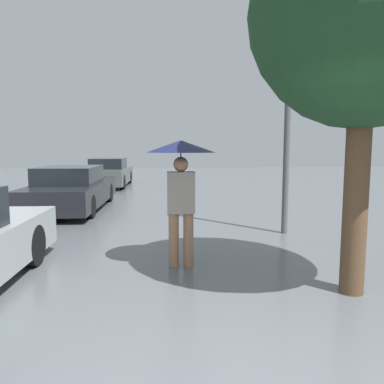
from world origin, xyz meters
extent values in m
cylinder|color=#9E7051|center=(-0.38, 3.44, 0.39)|extent=(0.15, 0.15, 0.78)
cylinder|color=#9E7051|center=(-0.16, 3.44, 0.39)|extent=(0.15, 0.15, 0.78)
cube|color=gray|center=(-0.27, 3.44, 1.07)|extent=(0.39, 0.23, 0.59)
sphere|color=#9E7051|center=(-0.27, 3.44, 1.47)|extent=(0.21, 0.21, 0.21)
cylinder|color=#515456|center=(-0.27, 3.44, 1.33)|extent=(0.02, 0.02, 0.62)
cone|color=#191E4C|center=(-0.27, 3.44, 1.72)|extent=(0.97, 0.97, 0.17)
cylinder|color=black|center=(-2.41, 3.57, 0.30)|extent=(0.18, 0.60, 0.60)
cube|color=black|center=(-3.13, 8.69, 0.45)|extent=(1.72, 4.57, 0.59)
cube|color=black|center=(-3.13, 8.47, 0.97)|extent=(1.46, 2.06, 0.46)
cylinder|color=black|center=(-3.90, 10.11, 0.29)|extent=(0.18, 0.57, 0.57)
cylinder|color=black|center=(-2.36, 10.11, 0.29)|extent=(0.18, 0.57, 0.57)
cylinder|color=black|center=(-3.90, 7.28, 0.29)|extent=(0.18, 0.57, 0.57)
cylinder|color=black|center=(-2.36, 7.28, 0.29)|extent=(0.18, 0.57, 0.57)
cube|color=#4C514C|center=(-3.08, 14.94, 0.48)|extent=(1.62, 4.33, 0.63)
cube|color=black|center=(-3.08, 14.73, 1.02)|extent=(1.37, 1.95, 0.44)
cylinder|color=black|center=(-3.81, 16.28, 0.30)|extent=(0.18, 0.60, 0.60)
cylinder|color=black|center=(-2.35, 16.28, 0.30)|extent=(0.18, 0.60, 0.60)
cylinder|color=black|center=(-3.81, 13.60, 0.30)|extent=(0.18, 0.60, 0.60)
cylinder|color=black|center=(-2.35, 13.60, 0.30)|extent=(0.18, 0.60, 0.60)
cylinder|color=brown|center=(1.71, 2.31, 1.24)|extent=(0.28, 0.28, 2.49)
sphere|color=#1E4223|center=(1.71, 2.31, 3.19)|extent=(2.56, 2.56, 2.56)
cylinder|color=#515456|center=(1.86, 5.41, 2.37)|extent=(0.12, 0.12, 4.74)
camera|label=1|loc=(-0.43, -1.83, 1.71)|focal=35.00mm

